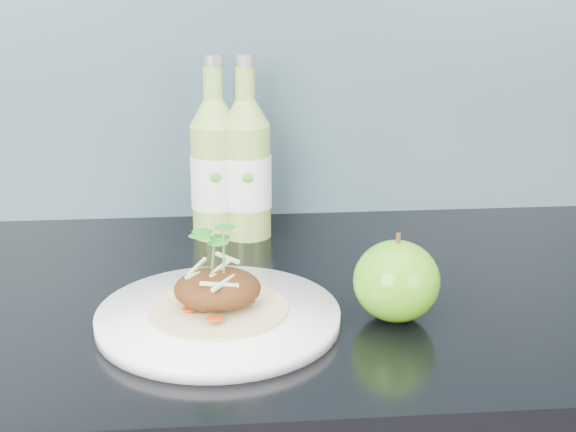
# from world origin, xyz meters

# --- Properties ---
(dinner_plate) EXTENTS (0.27, 0.27, 0.02)m
(dinner_plate) POSITION_xyz_m (-0.09, 1.60, 0.91)
(dinner_plate) COLOR white
(dinner_plate) RESTS_ON kitchen_counter
(pork_taco) EXTENTS (0.15, 0.15, 0.10)m
(pork_taco) POSITION_xyz_m (-0.09, 1.60, 0.94)
(pork_taco) COLOR tan
(pork_taco) RESTS_ON dinner_plate
(green_apple) EXTENTS (0.10, 0.10, 0.10)m
(green_apple) POSITION_xyz_m (0.10, 1.59, 0.94)
(green_apple) COLOR #47870E
(green_apple) RESTS_ON kitchen_counter
(cider_bottle_left) EXTENTS (0.09, 0.09, 0.25)m
(cider_bottle_left) POSITION_xyz_m (-0.09, 1.89, 1.00)
(cider_bottle_left) COLOR #90BB4E
(cider_bottle_left) RESTS_ON kitchen_counter
(cider_bottle_right) EXTENTS (0.07, 0.07, 0.25)m
(cider_bottle_right) POSITION_xyz_m (-0.04, 1.88, 1.00)
(cider_bottle_right) COLOR #8EB44B
(cider_bottle_right) RESTS_ON kitchen_counter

